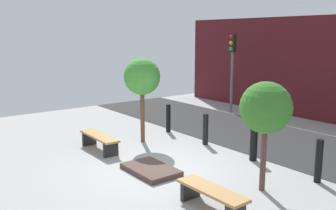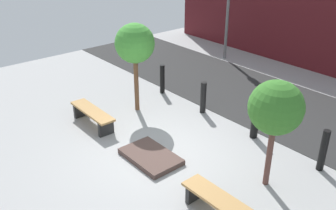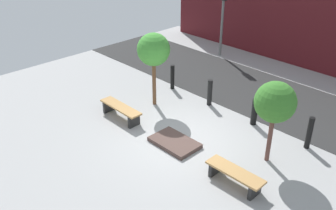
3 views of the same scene
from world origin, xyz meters
TOP-DOWN VIEW (x-y plane):
  - ground_plane at (0.00, 0.00)m, footprint 18.00×18.00m
  - road_strip at (0.00, 4.64)m, footprint 18.00×3.82m
  - building_facade at (0.00, 8.51)m, footprint 16.20×0.50m
  - bench_left at (-2.41, -0.48)m, footprint 1.78×0.46m
  - bench_right at (2.41, -0.48)m, footprint 1.63×0.49m
  - planter_bed at (0.00, -0.28)m, footprint 1.47×0.95m
  - tree_behind_left_bench at (-2.41, 1.07)m, footprint 1.16×1.16m
  - tree_behind_right_bench at (2.41, 1.07)m, footprint 1.13×1.13m
  - bollard_far_left at (-2.90, 2.48)m, footprint 0.16×0.16m
  - bollard_left at (-0.97, 2.48)m, footprint 0.18×0.18m
  - bollard_center at (0.97, 2.48)m, footprint 0.21×0.21m
  - bollard_right at (2.90, 2.48)m, footprint 0.17×0.17m
  - traffic_light_west at (-4.00, 6.84)m, footprint 0.28×0.27m

SIDE VIEW (x-z plane):
  - ground_plane at x=0.00m, z-range 0.00..0.00m
  - road_strip at x=0.00m, z-range 0.00..0.01m
  - planter_bed at x=0.00m, z-range 0.00..0.13m
  - bench_right at x=2.41m, z-range 0.09..0.53m
  - bench_left at x=-2.41m, z-range 0.10..0.58m
  - bollard_center at x=0.97m, z-range 0.00..0.92m
  - bollard_left at x=-0.97m, z-range 0.00..0.98m
  - bollard_far_left at x=-2.90m, z-range 0.00..1.00m
  - bollard_right at x=2.90m, z-range 0.00..1.04m
  - tree_behind_right_bench at x=2.41m, z-range 0.64..3.09m
  - building_facade at x=0.00m, z-range 0.00..4.16m
  - tree_behind_left_bench at x=-2.41m, z-range 0.74..3.44m
  - traffic_light_west at x=-4.00m, z-range 0.67..4.11m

